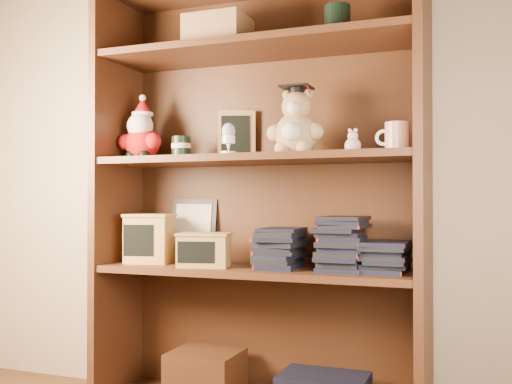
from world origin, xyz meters
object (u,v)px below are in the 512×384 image
Objects in this scene: teacher_mug at (396,137)px; treats_box at (150,238)px; grad_teddy_bear at (296,128)px; bookcase at (260,203)px.

treats_box is at bearing -179.95° from teacher_mug.
grad_teddy_bear is 1.21× the size of treats_box.
grad_teddy_bear is (0.16, -0.06, 0.27)m from bookcase.
treats_box is (-0.94, -0.00, -0.35)m from teacher_mug.
teacher_mug is (0.50, -0.05, 0.22)m from bookcase.
bookcase reaches higher than grad_teddy_bear.
grad_teddy_bear is 2.24× the size of teacher_mug.
bookcase is 14.38× the size of teacher_mug.
bookcase is 0.46m from treats_box.
bookcase is at bearing 159.58° from grad_teddy_bear.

